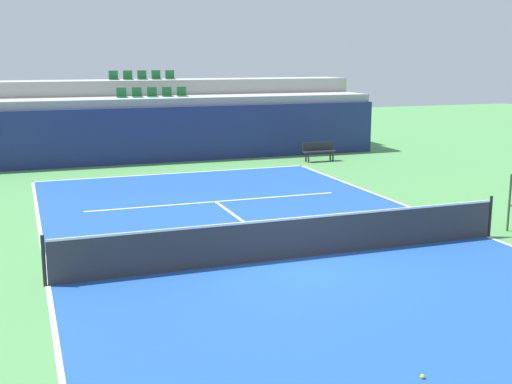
% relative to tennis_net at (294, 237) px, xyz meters
% --- Properties ---
extents(ground_plane, '(80.00, 80.00, 0.00)m').
position_rel_tennis_net_xyz_m(ground_plane, '(0.00, 0.00, -0.51)').
color(ground_plane, '#4C8C4C').
extents(court_surface, '(11.00, 24.00, 0.01)m').
position_rel_tennis_net_xyz_m(court_surface, '(0.00, 0.00, -0.50)').
color(court_surface, '#1E4C99').
rests_on(court_surface, ground_plane).
extents(baseline_far, '(11.00, 0.10, 0.00)m').
position_rel_tennis_net_xyz_m(baseline_far, '(0.00, 11.95, -0.50)').
color(baseline_far, white).
rests_on(baseline_far, court_surface).
extents(sideline_left, '(0.10, 24.00, 0.00)m').
position_rel_tennis_net_xyz_m(sideline_left, '(-5.45, 0.00, -0.50)').
color(sideline_left, white).
rests_on(sideline_left, court_surface).
extents(sideline_right, '(0.10, 24.00, 0.00)m').
position_rel_tennis_net_xyz_m(sideline_right, '(5.45, 0.00, -0.50)').
color(sideline_right, white).
rests_on(sideline_right, court_surface).
extents(service_line_far, '(8.26, 0.10, 0.00)m').
position_rel_tennis_net_xyz_m(service_line_far, '(0.00, 6.40, -0.50)').
color(service_line_far, white).
rests_on(service_line_far, court_surface).
extents(centre_service_line, '(0.10, 6.40, 0.00)m').
position_rel_tennis_net_xyz_m(centre_service_line, '(0.00, 3.20, -0.50)').
color(centre_service_line, white).
rests_on(centre_service_line, court_surface).
extents(back_wall, '(20.82, 0.30, 2.43)m').
position_rel_tennis_net_xyz_m(back_wall, '(0.00, 14.92, 0.71)').
color(back_wall, navy).
rests_on(back_wall, ground_plane).
extents(stands_tier_lower, '(20.82, 2.40, 2.79)m').
position_rel_tennis_net_xyz_m(stands_tier_lower, '(0.00, 16.27, 0.89)').
color(stands_tier_lower, '#9E9E99').
rests_on(stands_tier_lower, ground_plane).
extents(stands_tier_upper, '(20.82, 2.40, 3.49)m').
position_rel_tennis_net_xyz_m(stands_tier_upper, '(0.00, 18.67, 1.24)').
color(stands_tier_upper, '#9E9E99').
rests_on(stands_tier_upper, ground_plane).
extents(seating_row_lower, '(3.19, 0.44, 0.44)m').
position_rel_tennis_net_xyz_m(seating_row_lower, '(-0.00, 16.37, 2.41)').
color(seating_row_lower, '#1E6633').
rests_on(seating_row_lower, stands_tier_lower).
extents(seating_row_upper, '(3.19, 0.44, 0.44)m').
position_rel_tennis_net_xyz_m(seating_row_upper, '(-0.00, 18.77, 3.11)').
color(seating_row_upper, '#1E6633').
rests_on(seating_row_upper, stands_tier_upper).
extents(tennis_net, '(11.08, 0.08, 1.07)m').
position_rel_tennis_net_xyz_m(tennis_net, '(0.00, 0.00, 0.00)').
color(tennis_net, black).
rests_on(tennis_net, court_surface).
extents(player_bench, '(1.50, 0.40, 0.85)m').
position_rel_tennis_net_xyz_m(player_bench, '(6.71, 12.86, -0.00)').
color(player_bench, '#232328').
rests_on(player_bench, ground_plane).
extents(tennis_ball_0, '(0.07, 0.07, 0.07)m').
position_rel_tennis_net_xyz_m(tennis_ball_0, '(-0.53, -5.97, -0.47)').
color(tennis_ball_0, '#CCE033').
rests_on(tennis_ball_0, court_surface).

